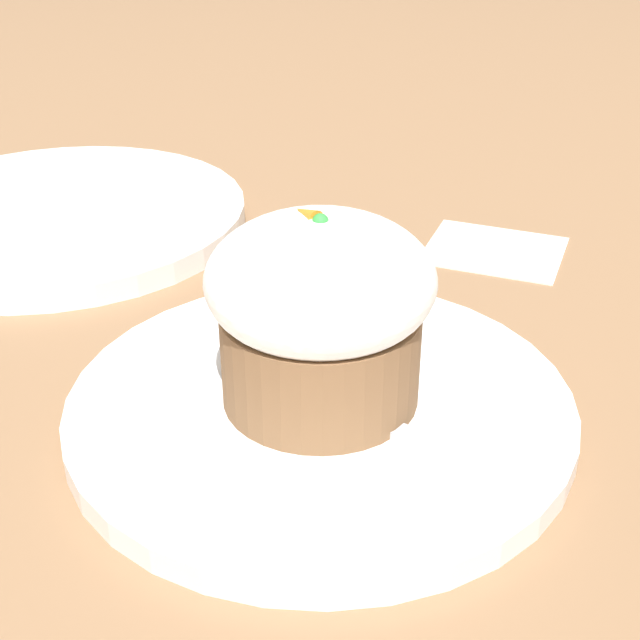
# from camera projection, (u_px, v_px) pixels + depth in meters

# --- Properties ---
(ground_plane) EXTENTS (4.00, 4.00, 0.00)m
(ground_plane) POSITION_uv_depth(u_px,v_px,m) (320.00, 418.00, 0.44)
(ground_plane) COLOR #846042
(dessert_plate) EXTENTS (0.25, 0.25, 0.01)m
(dessert_plate) POSITION_uv_depth(u_px,v_px,m) (320.00, 407.00, 0.44)
(dessert_plate) COLOR white
(dessert_plate) RESTS_ON ground_plane
(carrot_cake) EXTENTS (0.11, 0.11, 0.10)m
(carrot_cake) POSITION_uv_depth(u_px,v_px,m) (320.00, 309.00, 0.41)
(carrot_cake) COLOR brown
(carrot_cake) RESTS_ON dessert_plate
(spoon) EXTENTS (0.10, 0.05, 0.01)m
(spoon) POSITION_uv_depth(u_px,v_px,m) (371.00, 419.00, 0.42)
(spoon) COLOR #B7B7BC
(spoon) RESTS_ON dessert_plate
(side_plate) EXTENTS (0.27, 0.27, 0.02)m
(side_plate) POSITION_uv_depth(u_px,v_px,m) (59.00, 216.00, 0.65)
(side_plate) COLOR white
(side_plate) RESTS_ON ground_plane
(paper_napkin) EXTENTS (0.12, 0.12, 0.00)m
(paper_napkin) POSITION_uv_depth(u_px,v_px,m) (494.00, 250.00, 0.61)
(paper_napkin) COLOR white
(paper_napkin) RESTS_ON ground_plane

